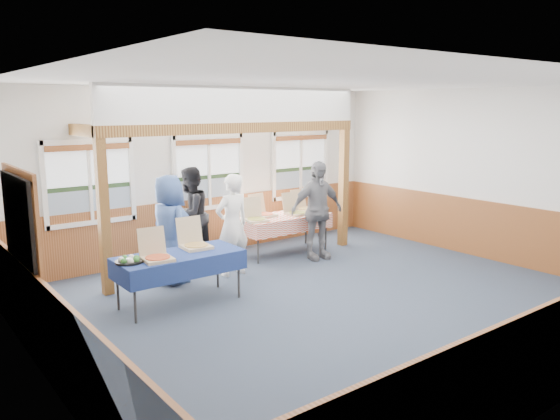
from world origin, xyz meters
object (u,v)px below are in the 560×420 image
at_px(table_left, 179,258).
at_px(woman_white, 232,225).
at_px(table_right, 284,218).
at_px(person_grey, 317,210).
at_px(woman_black, 190,215).
at_px(man_blue, 170,229).

xyz_separation_m(table_left, woman_white, (1.37, 0.71, 0.18)).
distance_m(table_right, person_grey, 0.77).
bearing_deg(woman_black, table_right, 134.52).
height_order(table_left, man_blue, man_blue).
xyz_separation_m(woman_white, woman_black, (-0.18, 1.16, 0.01)).
bearing_deg(table_right, table_left, -169.00).
distance_m(table_left, person_grey, 3.26).
xyz_separation_m(table_right, woman_white, (-1.57, -0.60, 0.18)).
bearing_deg(table_right, man_blue, 173.86).
height_order(man_blue, person_grey, person_grey).
height_order(table_left, table_right, same).
bearing_deg(person_grey, woman_black, 156.66).
xyz_separation_m(table_right, man_blue, (-2.59, -0.32, 0.19)).
bearing_deg(table_right, woman_white, -172.17).
height_order(table_right, woman_white, woman_white).
distance_m(table_left, woman_black, 2.23).
distance_m(woman_black, man_blue, 1.21).
bearing_deg(man_blue, table_right, -88.83).
bearing_deg(table_left, woman_white, 49.37).
relative_size(table_right, woman_white, 1.14).
height_order(woman_black, man_blue, man_blue).
distance_m(table_right, man_blue, 2.62).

